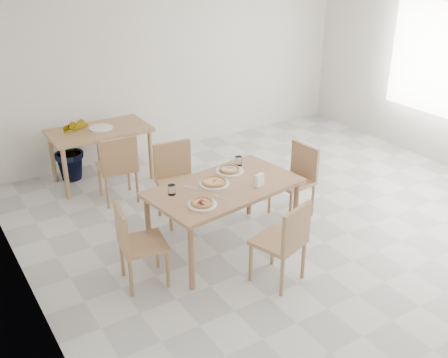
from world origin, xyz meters
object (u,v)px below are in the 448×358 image
second_table (100,136)px  plate_mushroom (230,171)px  pizza_margherita (214,182)px  chair_back_s (118,164)px  plate_pepperoni (202,205)px  pizza_mushroom (230,169)px  tumbler_a (238,161)px  chair_west (134,240)px  tumbler_b (172,190)px  chair_east (297,175)px  chair_south (286,239)px  chair_north (176,176)px  chair_back_n (85,133)px  plate_margherita (214,184)px  main_table (224,192)px  potted_plant (72,149)px  plate_empty (101,128)px  napkin_holder (259,181)px  pizza_pepperoni (202,203)px

second_table → plate_mushroom: bearing=-70.0°
pizza_margherita → chair_back_s: 1.62m
plate_pepperoni → chair_back_s: 1.88m
pizza_mushroom → chair_back_s: size_ratio=0.29×
tumbler_a → second_table: (-0.92, 2.00, -0.15)m
chair_west → second_table: chair_west is taller
plate_pepperoni → chair_back_s: size_ratio=0.32×
tumbler_b → chair_back_s: (0.00, 1.49, -0.27)m
chair_east → pizza_margherita: 1.27m
plate_pepperoni → tumbler_b: size_ratio=2.82×
chair_south → pizza_mushroom: size_ratio=3.28×
pizza_mushroom → second_table: bearing=109.3°
chair_west → chair_east: bearing=-73.1°
chair_north → chair_back_n: bearing=106.4°
pizza_mushroom → tumbler_b: (-0.79, -0.14, 0.02)m
tumbler_a → second_table: bearing=114.8°
plate_margherita → second_table: size_ratio=0.24×
main_table → second_table: (-0.50, 2.36, -0.02)m
chair_west → chair_back_s: size_ratio=0.94×
plate_pepperoni → second_table: (-0.09, 2.62, -0.10)m
main_table → plate_margherita: (-0.07, 0.08, 0.09)m
chair_south → plate_margherita: chair_south is taller
chair_south → plate_margherita: 1.01m
plate_pepperoni → potted_plant: 2.91m
chair_north → plate_empty: bearing=110.2°
napkin_holder → plate_empty: 2.70m
chair_south → pizza_pepperoni: bearing=-65.2°
potted_plant → second_table: bearing=-37.4°
chair_east → plate_margherita: (-1.24, -0.11, 0.25)m
plate_empty → potted_plant: size_ratio=0.35×
pizza_pepperoni → potted_plant: bearing=98.2°
main_table → plate_margherita: bearing=122.3°
potted_plant → main_table: bearing=-72.5°
plate_margherita → chair_back_n: bearing=97.8°
chair_east → tumbler_a: size_ratio=8.26×
chair_west → second_table: size_ratio=0.64×
chair_east → tumbler_b: bearing=-92.5°
chair_south → plate_margherita: bearing=-94.7°
main_table → chair_back_s: bearing=101.2°
chair_east → tumbler_a: bearing=-107.9°
chair_south → second_table: bearing=-96.2°
plate_margherita → main_table: bearing=-50.0°
chair_south → tumbler_a: 1.30m
chair_south → chair_back_n: size_ratio=1.10×
plate_margherita → pizza_pepperoni: bearing=-135.5°
plate_margherita → plate_mushroom: (0.31, 0.18, 0.00)m
pizza_margherita → plate_empty: 2.33m
second_table → plate_margherita: bearing=-78.7°
chair_south → chair_north: size_ratio=0.94×
plate_mushroom → tumbler_a: size_ratio=2.96×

